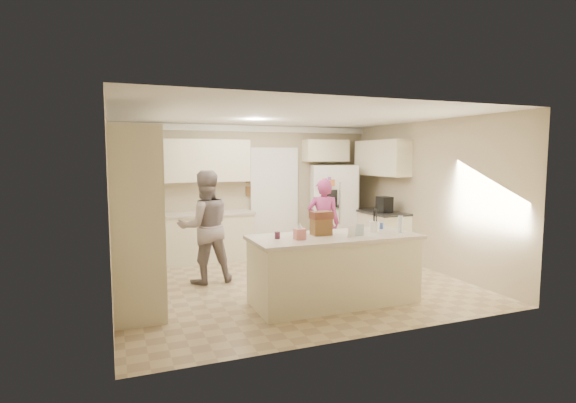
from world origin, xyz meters
name	(u,v)px	position (x,y,z in m)	size (l,w,h in m)	color
floor	(290,283)	(0.00, 0.00, -0.01)	(5.20, 4.60, 0.02)	tan
ceiling	(290,115)	(0.00, 0.00, 2.61)	(5.20, 4.60, 0.02)	white
wall_back	(248,190)	(0.00, 2.31, 1.30)	(5.20, 0.02, 2.60)	tan
wall_front	(370,220)	(0.00, -2.31, 1.30)	(5.20, 0.02, 2.60)	tan
wall_left	(109,208)	(-2.61, 0.00, 1.30)	(0.02, 4.60, 2.60)	tan
wall_right	(428,195)	(2.61, 0.00, 1.30)	(0.02, 4.60, 2.60)	tan
crown_back	(248,129)	(0.00, 2.26, 2.53)	(5.20, 0.08, 0.12)	white
pantry_bank	(133,214)	(-2.30, 0.20, 1.18)	(0.60, 2.60, 2.35)	beige
back_base_cab	(194,238)	(-1.15, 2.00, 0.44)	(2.20, 0.60, 0.88)	beige
back_countertop	(194,214)	(-1.15, 1.99, 0.90)	(2.24, 0.63, 0.04)	beige
back_upper_cab	(192,161)	(-1.15, 2.12, 1.90)	(2.20, 0.35, 0.80)	beige
doorway_opening	(274,202)	(0.55, 2.28, 1.05)	(0.90, 0.06, 2.10)	black
doorway_casing	(275,202)	(0.55, 2.24, 1.05)	(1.02, 0.03, 2.22)	white
wall_frame_upper	(249,178)	(0.02, 2.27, 1.55)	(0.15, 0.02, 0.20)	brown
wall_frame_lower	(249,191)	(0.02, 2.27, 1.28)	(0.15, 0.02, 0.20)	brown
refrigerator	(333,209)	(1.70, 1.85, 0.90)	(0.90, 0.70, 1.80)	white
fridge_seam	(341,211)	(1.70, 1.49, 0.90)	(0.01, 0.02, 1.78)	gray
fridge_dispenser	(332,199)	(1.48, 1.48, 1.15)	(0.22, 0.03, 0.35)	black
fridge_handle_l	(340,203)	(1.65, 1.48, 1.05)	(0.02, 0.02, 0.85)	silver
fridge_handle_r	(344,203)	(1.75, 1.48, 1.05)	(0.02, 0.02, 0.85)	silver
over_fridge_cab	(326,151)	(1.65, 2.12, 2.10)	(0.95, 0.35, 0.45)	beige
right_base_cab	(380,235)	(2.30, 1.00, 0.44)	(0.60, 1.20, 0.88)	beige
right_countertop	(380,212)	(2.29, 1.00, 0.90)	(0.63, 1.24, 0.04)	#2D2B28
right_upper_cab	(381,158)	(2.43, 1.20, 1.95)	(0.35, 1.50, 0.70)	beige
coffee_maker	(384,205)	(2.25, 0.80, 1.07)	(0.22, 0.28, 0.30)	black
island_base	(334,271)	(0.20, -1.10, 0.44)	(2.20, 0.90, 0.88)	beige
island_top	(334,237)	(0.20, -1.10, 0.90)	(2.28, 0.96, 0.05)	beige
utensil_crock	(374,227)	(0.85, -1.05, 1.00)	(0.13, 0.13, 0.15)	white
tissue_box	(300,234)	(-0.35, -1.20, 1.00)	(0.13, 0.13, 0.14)	#E67F7F
tissue_plume	(300,225)	(-0.35, -1.20, 1.10)	(0.08, 0.08, 0.08)	white
dollhouse_body	(321,227)	(0.05, -1.00, 1.04)	(0.26, 0.18, 0.22)	brown
dollhouse_roof	(321,215)	(0.05, -1.00, 1.20)	(0.28, 0.20, 0.10)	#592D1E
jam_jar	(277,235)	(-0.60, -1.05, 0.97)	(0.07, 0.07, 0.09)	#59263F
greeting_card_a	(352,231)	(0.35, -1.30, 1.01)	(0.12, 0.01, 0.16)	white
greeting_card_b	(360,230)	(0.50, -1.25, 1.01)	(0.12, 0.01, 0.16)	silver
water_bottle	(400,224)	(1.15, -1.25, 1.04)	(0.07, 0.07, 0.24)	silver
shaker_salt	(378,226)	(1.02, -0.88, 0.97)	(0.05, 0.05, 0.09)	#3856A2
shaker_pepper	(382,226)	(1.09, -0.88, 0.97)	(0.05, 0.05, 0.09)	#3856A2
teen_boy	(205,227)	(-1.23, 0.52, 0.88)	(0.86, 0.67, 1.77)	gray
teen_girl	(323,223)	(0.93, 0.74, 0.79)	(0.58, 0.38, 1.59)	#A73C8B
fridge_magnets	(342,211)	(1.70, 1.48, 0.90)	(0.76, 0.02, 1.44)	tan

